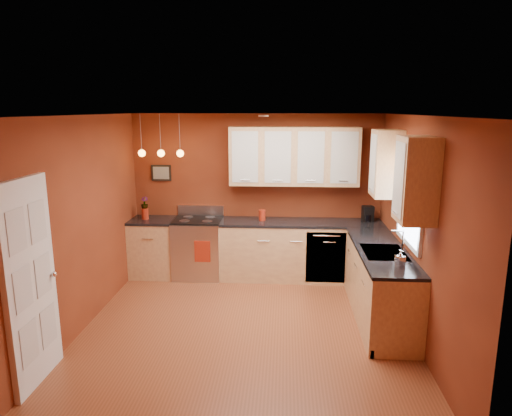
# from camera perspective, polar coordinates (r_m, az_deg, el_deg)

# --- Properties ---
(floor) EXTENTS (4.20, 4.20, 0.00)m
(floor) POSITION_cam_1_polar(r_m,az_deg,el_deg) (5.85, -1.32, -14.89)
(floor) COLOR brown
(floor) RESTS_ON ground
(ceiling) EXTENTS (4.00, 4.20, 0.02)m
(ceiling) POSITION_cam_1_polar(r_m,az_deg,el_deg) (5.20, -1.46, 11.50)
(ceiling) COLOR white
(ceiling) RESTS_ON wall_back
(wall_back) EXTENTS (4.00, 0.02, 2.60)m
(wall_back) POSITION_cam_1_polar(r_m,az_deg,el_deg) (7.42, 0.03, 1.66)
(wall_back) COLOR maroon
(wall_back) RESTS_ON floor
(wall_front) EXTENTS (4.00, 0.02, 2.60)m
(wall_front) POSITION_cam_1_polar(r_m,az_deg,el_deg) (3.40, -4.54, -11.53)
(wall_front) COLOR maroon
(wall_front) RESTS_ON floor
(wall_left) EXTENTS (0.02, 4.20, 2.60)m
(wall_left) POSITION_cam_1_polar(r_m,az_deg,el_deg) (5.90, -21.15, -2.00)
(wall_left) COLOR maroon
(wall_left) RESTS_ON floor
(wall_right) EXTENTS (0.02, 4.20, 2.60)m
(wall_right) POSITION_cam_1_polar(r_m,az_deg,el_deg) (5.58, 19.57, -2.67)
(wall_right) COLOR maroon
(wall_right) RESTS_ON floor
(base_cabinets_back_left) EXTENTS (0.70, 0.60, 0.90)m
(base_cabinets_back_left) POSITION_cam_1_polar(r_m,az_deg,el_deg) (7.62, -12.64, -4.94)
(base_cabinets_back_left) COLOR #E3B97A
(base_cabinets_back_left) RESTS_ON floor
(base_cabinets_back_right) EXTENTS (2.54, 0.60, 0.90)m
(base_cabinets_back_right) POSITION_cam_1_polar(r_m,az_deg,el_deg) (7.33, 5.61, -5.40)
(base_cabinets_back_right) COLOR #E3B97A
(base_cabinets_back_right) RESTS_ON floor
(base_cabinets_right) EXTENTS (0.60, 2.10, 0.90)m
(base_cabinets_right) POSITION_cam_1_polar(r_m,az_deg,el_deg) (6.18, 15.16, -9.23)
(base_cabinets_right) COLOR #E3B97A
(base_cabinets_right) RESTS_ON floor
(counter_back_left) EXTENTS (0.70, 0.62, 0.04)m
(counter_back_left) POSITION_cam_1_polar(r_m,az_deg,el_deg) (7.50, -12.81, -1.51)
(counter_back_left) COLOR black
(counter_back_left) RESTS_ON base_cabinets_back_left
(counter_back_right) EXTENTS (2.54, 0.62, 0.04)m
(counter_back_right) POSITION_cam_1_polar(r_m,az_deg,el_deg) (7.20, 5.69, -1.83)
(counter_back_right) COLOR black
(counter_back_right) RESTS_ON base_cabinets_back_right
(counter_right) EXTENTS (0.62, 2.10, 0.04)m
(counter_right) POSITION_cam_1_polar(r_m,az_deg,el_deg) (6.03, 15.41, -5.06)
(counter_right) COLOR black
(counter_right) RESTS_ON base_cabinets_right
(gas_range) EXTENTS (0.76, 0.64, 1.11)m
(gas_range) POSITION_cam_1_polar(r_m,az_deg,el_deg) (7.45, -7.23, -4.90)
(gas_range) COLOR silver
(gas_range) RESTS_ON floor
(dishwasher_front) EXTENTS (0.60, 0.02, 0.80)m
(dishwasher_front) POSITION_cam_1_polar(r_m,az_deg,el_deg) (7.08, 8.70, -6.13)
(dishwasher_front) COLOR silver
(dishwasher_front) RESTS_ON base_cabinets_back_right
(sink) EXTENTS (0.50, 0.70, 0.33)m
(sink) POSITION_cam_1_polar(r_m,az_deg,el_deg) (5.89, 15.72, -5.54)
(sink) COLOR gray
(sink) RESTS_ON counter_right
(window) EXTENTS (0.06, 1.02, 1.22)m
(window) POSITION_cam_1_polar(r_m,az_deg,el_deg) (5.77, 18.81, 1.82)
(window) COLOR white
(window) RESTS_ON wall_right
(door_left_wall) EXTENTS (0.12, 0.82, 2.05)m
(door_left_wall) POSITION_cam_1_polar(r_m,az_deg,el_deg) (4.95, -26.35, -8.48)
(door_left_wall) COLOR white
(door_left_wall) RESTS_ON floor
(upper_cabinets_back) EXTENTS (2.00, 0.35, 0.90)m
(upper_cabinets_back) POSITION_cam_1_polar(r_m,az_deg,el_deg) (7.14, 4.78, 6.46)
(upper_cabinets_back) COLOR #E3B97A
(upper_cabinets_back) RESTS_ON wall_back
(upper_cabinets_right) EXTENTS (0.35, 1.95, 0.90)m
(upper_cabinets_right) POSITION_cam_1_polar(r_m,az_deg,el_deg) (5.72, 17.48, 4.48)
(upper_cabinets_right) COLOR #E3B97A
(upper_cabinets_right) RESTS_ON wall_right
(wall_picture) EXTENTS (0.32, 0.03, 0.26)m
(wall_picture) POSITION_cam_1_polar(r_m,az_deg,el_deg) (7.60, -11.75, 4.33)
(wall_picture) COLOR black
(wall_picture) RESTS_ON wall_back
(pendant_lights) EXTENTS (0.71, 0.11, 0.66)m
(pendant_lights) POSITION_cam_1_polar(r_m,az_deg,el_deg) (7.22, -11.80, 6.78)
(pendant_lights) COLOR gray
(pendant_lights) RESTS_ON ceiling
(red_canister) EXTENTS (0.11, 0.11, 0.17)m
(red_canister) POSITION_cam_1_polar(r_m,az_deg,el_deg) (7.21, 0.78, -0.90)
(red_canister) COLOR #9B2310
(red_canister) RESTS_ON counter_back_right
(red_vase) EXTENTS (0.11, 0.11, 0.18)m
(red_vase) POSITION_cam_1_polar(r_m,az_deg,el_deg) (7.50, -13.70, -0.70)
(red_vase) COLOR #9B2310
(red_vase) RESTS_ON counter_back_left
(flowers) EXTENTS (0.13, 0.13, 0.20)m
(flowers) POSITION_cam_1_polar(r_m,az_deg,el_deg) (7.47, -13.77, 0.58)
(flowers) COLOR #9B2310
(flowers) RESTS_ON red_vase
(coffee_maker) EXTENTS (0.18, 0.18, 0.24)m
(coffee_maker) POSITION_cam_1_polar(r_m,az_deg,el_deg) (7.36, 13.80, -0.77)
(coffee_maker) COLOR black
(coffee_maker) RESTS_ON counter_back_right
(soap_pump) EXTENTS (0.12, 0.12, 0.20)m
(soap_pump) POSITION_cam_1_polar(r_m,az_deg,el_deg) (5.35, 17.58, -6.06)
(soap_pump) COLOR silver
(soap_pump) RESTS_ON counter_right
(dish_towel) EXTENTS (0.25, 0.02, 0.34)m
(dish_towel) POSITION_cam_1_polar(r_m,az_deg,el_deg) (7.10, -6.72, -5.42)
(dish_towel) COLOR #9B2310
(dish_towel) RESTS_ON gas_range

